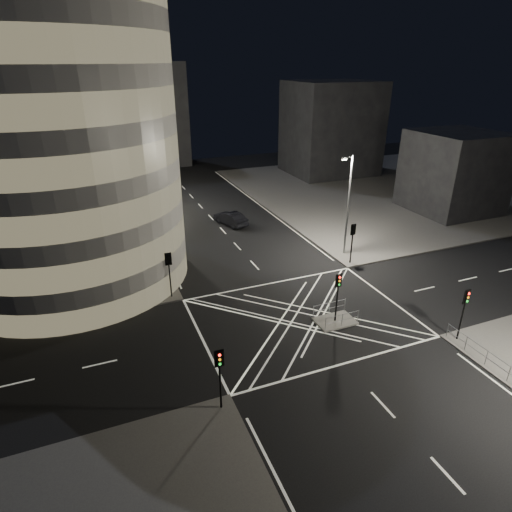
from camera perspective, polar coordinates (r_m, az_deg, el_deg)
name	(u,v)px	position (r m, az deg, el deg)	size (l,w,h in m)	color
ground	(302,317)	(33.77, 6.21, -8.12)	(120.00, 120.00, 0.00)	black
sidewalk_far_right	(388,189)	(69.67, 17.20, 8.50)	(42.00, 42.00, 0.15)	#53504E
central_island	(335,321)	(33.55, 10.48, -8.52)	(3.00, 2.00, 0.15)	slate
office_block_rear	(10,119)	(67.65, -29.94, 15.59)	(24.00, 16.00, 22.00)	gray
building_right_far	(331,128)	(76.83, 9.94, 16.44)	(14.00, 12.00, 15.00)	black
building_right_near	(454,172)	(61.35, 24.90, 10.14)	(10.00, 10.00, 10.00)	black
building_far_end	(135,116)	(83.89, -15.84, 17.52)	(18.00, 8.00, 18.00)	black
tree_a	(141,238)	(36.48, -15.09, 2.39)	(4.03, 4.03, 7.08)	black
tree_b	(131,209)	(41.91, -16.36, 6.04)	(5.26, 5.26, 8.41)	black
tree_c	(124,197)	(47.79, -17.17, 7.51)	(4.75, 4.75, 7.58)	black
tree_d	(118,184)	(53.59, -17.87, 9.09)	(4.45, 4.45, 7.29)	black
tree_e	(114,178)	(59.57, -18.36, 9.84)	(3.66, 3.66, 6.16)	black
traffic_signal_fl	(169,267)	(35.48, -11.53, -1.40)	(0.55, 0.22, 4.00)	black
traffic_signal_nl	(220,368)	(24.17, -4.89, -14.71)	(0.55, 0.22, 4.00)	black
traffic_signal_fr	(353,236)	(41.82, 12.76, 2.59)	(0.55, 0.22, 4.00)	black
traffic_signal_nr	(465,305)	(32.78, 26.06, -5.92)	(0.55, 0.22, 4.00)	black
traffic_signal_island	(338,288)	(32.10, 10.86, -4.28)	(0.55, 0.22, 4.00)	black
street_lamp_left_near	(147,217)	(39.17, -14.29, 5.02)	(1.25, 0.25, 10.00)	slate
street_lamp_left_far	(124,172)	(56.42, -17.18, 10.63)	(1.25, 0.25, 10.00)	slate
street_lamp_right_far	(348,203)	(42.99, 12.16, 6.98)	(1.25, 0.25, 10.00)	slate
railing_island_south	(342,320)	(32.59, 11.40, -8.39)	(2.80, 0.06, 1.10)	slate
railing_island_north	(329,308)	(33.85, 9.76, -6.88)	(2.80, 0.06, 1.10)	slate
sedan	(231,218)	(51.87, -3.41, 5.03)	(1.70, 4.87, 1.60)	black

